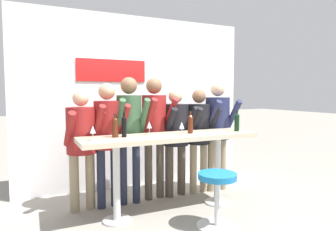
{
  "coord_description": "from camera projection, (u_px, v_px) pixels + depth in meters",
  "views": [
    {
      "loc": [
        -1.7,
        -3.56,
        1.6
      ],
      "look_at": [
        0.0,
        0.1,
        1.3
      ],
      "focal_mm": 32.0,
      "sensor_mm": 36.0,
      "label": 1
    }
  ],
  "objects": [
    {
      "name": "ground_plane",
      "position": [
        171.0,
        211.0,
        4.06
      ],
      "size": [
        40.0,
        40.0,
        0.0
      ],
      "primitive_type": "plane",
      "color": "gray"
    },
    {
      "name": "back_wall",
      "position": [
        137.0,
        102.0,
        5.18
      ],
      "size": [
        4.01,
        0.12,
        2.9
      ],
      "color": "white",
      "rests_on": "ground_plane"
    },
    {
      "name": "tasting_table",
      "position": [
        171.0,
        146.0,
        3.99
      ],
      "size": [
        2.41,
        0.64,
        1.05
      ],
      "color": "beige",
      "rests_on": "ground_plane"
    },
    {
      "name": "bar_stool",
      "position": [
        217.0,
        191.0,
        3.56
      ],
      "size": [
        0.48,
        0.48,
        0.66
      ],
      "color": "silver",
      "rests_on": "ground_plane"
    },
    {
      "name": "person_far_left",
      "position": [
        82.0,
        137.0,
        4.03
      ],
      "size": [
        0.51,
        0.59,
        1.64
      ],
      "rotation": [
        0.0,
        0.0,
        0.12
      ],
      "color": "gray",
      "rests_on": "ground_plane"
    },
    {
      "name": "person_left",
      "position": [
        108.0,
        131.0,
        4.14
      ],
      "size": [
        0.47,
        0.58,
        1.74
      ],
      "rotation": [
        0.0,
        0.0,
        0.11
      ],
      "color": "#23283D",
      "rests_on": "ground_plane"
    },
    {
      "name": "person_center_left",
      "position": [
        129.0,
        125.0,
        4.26
      ],
      "size": [
        0.44,
        0.57,
        1.83
      ],
      "rotation": [
        0.0,
        0.0,
        -0.06
      ],
      "color": "#23283D",
      "rests_on": "ground_plane"
    },
    {
      "name": "person_center",
      "position": [
        154.0,
        124.0,
        4.48
      ],
      "size": [
        0.48,
        0.6,
        1.83
      ],
      "rotation": [
        0.0,
        0.0,
        0.11
      ],
      "color": "#473D33",
      "rests_on": "ground_plane"
    },
    {
      "name": "person_center_right",
      "position": [
        176.0,
        131.0,
        4.62
      ],
      "size": [
        0.5,
        0.57,
        1.67
      ],
      "rotation": [
        0.0,
        0.0,
        0.06
      ],
      "color": "#473D33",
      "rests_on": "ground_plane"
    },
    {
      "name": "person_right",
      "position": [
        199.0,
        129.0,
        4.75
      ],
      "size": [
        0.43,
        0.53,
        1.66
      ],
      "rotation": [
        0.0,
        0.0,
        0.03
      ],
      "color": "gray",
      "rests_on": "ground_plane"
    },
    {
      "name": "person_far_right",
      "position": [
        218.0,
        124.0,
        4.88
      ],
      "size": [
        0.47,
        0.57,
        1.78
      ],
      "rotation": [
        0.0,
        0.0,
        -0.01
      ],
      "color": "gray",
      "rests_on": "ground_plane"
    },
    {
      "name": "wine_bottle_0",
      "position": [
        124.0,
        126.0,
        3.76
      ],
      "size": [
        0.06,
        0.06,
        0.33
      ],
      "color": "black",
      "rests_on": "tasting_table"
    },
    {
      "name": "wine_bottle_1",
      "position": [
        190.0,
        123.0,
        4.11
      ],
      "size": [
        0.07,
        0.07,
        0.31
      ],
      "color": "#4C1E0F",
      "rests_on": "tasting_table"
    },
    {
      "name": "wine_bottle_2",
      "position": [
        115.0,
        126.0,
        3.74
      ],
      "size": [
        0.08,
        0.08,
        0.29
      ],
      "color": "#4C1E0F",
      "rests_on": "tasting_table"
    },
    {
      "name": "wine_bottle_3",
      "position": [
        237.0,
        121.0,
        4.34
      ],
      "size": [
        0.07,
        0.07,
        0.31
      ],
      "color": "black",
      "rests_on": "tasting_table"
    },
    {
      "name": "wine_glass_0",
      "position": [
        93.0,
        130.0,
        3.48
      ],
      "size": [
        0.07,
        0.07,
        0.18
      ],
      "color": "silver",
      "rests_on": "tasting_table"
    },
    {
      "name": "wine_glass_1",
      "position": [
        149.0,
        125.0,
        3.99
      ],
      "size": [
        0.07,
        0.07,
        0.18
      ],
      "color": "silver",
      "rests_on": "tasting_table"
    },
    {
      "name": "wine_glass_2",
      "position": [
        182.0,
        126.0,
        3.91
      ],
      "size": [
        0.07,
        0.07,
        0.18
      ],
      "color": "silver",
      "rests_on": "tasting_table"
    }
  ]
}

